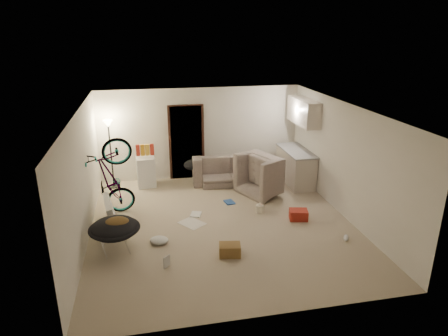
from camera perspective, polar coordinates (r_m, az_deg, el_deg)
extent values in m
cube|color=tan|center=(8.72, -0.30, -8.00)|extent=(5.50, 6.00, 0.02)
cube|color=white|center=(7.88, -0.33, 8.49)|extent=(5.50, 6.00, 0.02)
cube|color=silver|center=(11.05, -3.38, 4.97)|extent=(5.50, 0.02, 2.50)
cube|color=silver|center=(5.55, 5.88, -10.47)|extent=(5.50, 0.02, 2.50)
cube|color=silver|center=(8.17, -19.67, -1.47)|extent=(0.02, 6.00, 2.50)
cube|color=silver|center=(9.13, 16.93, 1.00)|extent=(0.02, 6.00, 2.50)
cube|color=black|center=(11.03, -5.38, 3.65)|extent=(0.85, 0.10, 2.04)
cube|color=#381D13|center=(11.00, -5.37, 3.61)|extent=(0.97, 0.04, 2.10)
cylinder|color=black|center=(11.02, -15.42, -2.52)|extent=(0.28, 0.28, 0.03)
cylinder|color=black|center=(10.75, -15.81, 1.61)|extent=(0.04, 0.04, 1.70)
cone|color=#FFE0A5|center=(10.53, -16.24, 6.12)|extent=(0.24, 0.24, 0.18)
cube|color=beige|center=(10.96, 10.17, 0.14)|extent=(0.60, 1.50, 0.88)
cube|color=gray|center=(10.82, 10.31, 2.44)|extent=(0.64, 1.54, 0.04)
cube|color=beige|center=(10.61, 11.31, 7.90)|extent=(0.38, 1.40, 0.65)
imported|color=#384038|center=(10.92, 0.70, -0.43)|extent=(2.04, 0.89, 0.58)
imported|color=#384038|center=(10.30, 6.55, -1.33)|extent=(1.40, 1.47, 0.75)
imported|color=black|center=(9.23, -15.62, -3.73)|extent=(1.94, 1.00, 1.07)
imported|color=maroon|center=(7.30, -8.59, -14.04)|extent=(0.27, 0.27, 0.02)
cube|color=white|center=(10.76, -11.07, -0.52)|extent=(0.50, 0.50, 0.80)
cube|color=maroon|center=(10.57, -12.20, 2.48)|extent=(0.10, 0.07, 0.30)
cube|color=orange|center=(10.57, -11.55, 2.52)|extent=(0.11, 0.09, 0.30)
cube|color=gold|center=(10.57, -10.90, 2.57)|extent=(0.11, 0.09, 0.30)
cube|color=maroon|center=(10.57, -10.25, 2.61)|extent=(0.10, 0.08, 0.30)
cylinder|color=silver|center=(7.88, -15.21, -10.04)|extent=(0.63, 0.63, 0.44)
ellipsoid|color=black|center=(7.76, -15.38, -8.30)|extent=(0.88, 0.88, 0.37)
torus|color=black|center=(7.76, -15.38, -8.30)|extent=(0.95, 0.95, 0.07)
ellipsoid|color=brown|center=(7.68, -15.09, -7.66)|extent=(0.54, 0.47, 0.22)
ellipsoid|color=black|center=(10.69, -4.28, 0.47)|extent=(0.58, 0.49, 0.28)
cube|color=silver|center=(8.71, -15.76, -6.38)|extent=(0.39, 1.00, 0.65)
cube|color=brown|center=(7.55, 0.84, -11.62)|extent=(0.43, 0.34, 0.22)
cube|color=maroon|center=(8.99, 10.59, -6.58)|extent=(0.44, 0.37, 0.22)
cylinder|color=silver|center=(9.21, 5.13, -5.81)|extent=(0.18, 0.18, 0.18)
cone|color=silver|center=(9.16, 5.15, -5.08)|extent=(0.10, 0.10, 0.08)
cube|color=silver|center=(8.75, -4.60, -7.87)|extent=(0.64, 0.66, 0.01)
cube|color=#305BAE|center=(9.69, 0.77, -4.89)|extent=(0.26, 0.32, 0.03)
cube|color=silver|center=(9.11, -4.05, -6.62)|extent=(0.31, 0.35, 0.03)
ellipsoid|color=#305BAE|center=(11.09, 0.43, -1.42)|extent=(0.32, 0.17, 0.11)
ellipsoid|color=slate|center=(10.60, -2.46, -2.49)|extent=(0.22, 0.27, 0.09)
ellipsoid|color=white|center=(8.44, 17.04, -9.51)|extent=(0.21, 0.26, 0.09)
ellipsoid|color=black|center=(11.16, 2.12, -1.20)|extent=(0.62, 0.58, 0.15)
ellipsoid|color=silver|center=(8.07, -9.25, -10.15)|extent=(0.47, 0.44, 0.11)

